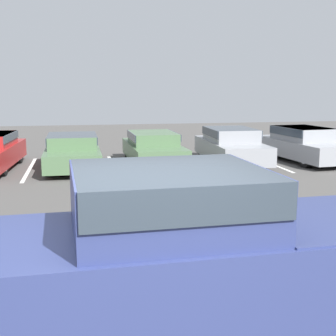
{
  "coord_description": "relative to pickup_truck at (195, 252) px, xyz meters",
  "views": [
    {
      "loc": [
        -0.65,
        -4.37,
        2.77
      ],
      "look_at": [
        1.27,
        5.53,
        1.0
      ],
      "focal_mm": 50.0,
      "sensor_mm": 36.0,
      "label": 1
    }
  ],
  "objects": [
    {
      "name": "parked_sedan_e",
      "position": [
        7.02,
        11.16,
        -0.26
      ],
      "size": [
        2.16,
        4.55,
        1.27
      ],
      "rotation": [
        0.0,
        0.0,
        -1.47
      ],
      "color": "gray",
      "rests_on": "ground_plane"
    },
    {
      "name": "stall_stripe_c",
      "position": [
        -0.07,
        11.3,
        -0.93
      ],
      "size": [
        0.12,
        4.72,
        0.01
      ],
      "primitive_type": "cube",
      "color": "white",
      "rests_on": "ground_plane"
    },
    {
      "name": "stall_stripe_e",
      "position": [
        5.59,
        11.3,
        -0.93
      ],
      "size": [
        0.12,
        4.72,
        0.01
      ],
      "primitive_type": "cube",
      "color": "white",
      "rests_on": "ground_plane"
    },
    {
      "name": "parked_sedan_b",
      "position": [
        -1.44,
        11.25,
        -0.32
      ],
      "size": [
        1.78,
        4.4,
        1.15
      ],
      "rotation": [
        0.0,
        0.0,
        -1.57
      ],
      "color": "#4C6B47",
      "rests_on": "ground_plane"
    },
    {
      "name": "pickup_truck",
      "position": [
        0.0,
        0.0,
        0.0
      ],
      "size": [
        5.84,
        2.21,
        1.89
      ],
      "rotation": [
        0.0,
        0.0,
        0.04
      ],
      "color": "navy",
      "rests_on": "ground_plane"
    },
    {
      "name": "parked_sedan_c",
      "position": [
        1.4,
        11.58,
        -0.32
      ],
      "size": [
        1.8,
        4.31,
        1.15
      ],
      "rotation": [
        0.0,
        0.0,
        -1.55
      ],
      "color": "#4C6B47",
      "rests_on": "ground_plane"
    },
    {
      "name": "stall_stripe_d",
      "position": [
        2.76,
        11.3,
        -0.93
      ],
      "size": [
        0.12,
        4.72,
        0.01
      ],
      "primitive_type": "cube",
      "color": "white",
      "rests_on": "ground_plane"
    },
    {
      "name": "stall_stripe_b",
      "position": [
        -2.89,
        11.3,
        -0.93
      ],
      "size": [
        0.12,
        4.72,
        0.01
      ],
      "primitive_type": "cube",
      "color": "white",
      "rests_on": "ground_plane"
    },
    {
      "name": "stall_stripe_f",
      "position": [
        8.42,
        11.3,
        -0.93
      ],
      "size": [
        0.12,
        4.72,
        0.01
      ],
      "primitive_type": "cube",
      "color": "white",
      "rests_on": "ground_plane"
    },
    {
      "name": "parked_sedan_d",
      "position": [
        4.19,
        11.18,
        -0.26
      ],
      "size": [
        1.82,
        4.35,
        1.28
      ],
      "rotation": [
        0.0,
        0.0,
        -1.6
      ],
      "color": "gray",
      "rests_on": "ground_plane"
    }
  ]
}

